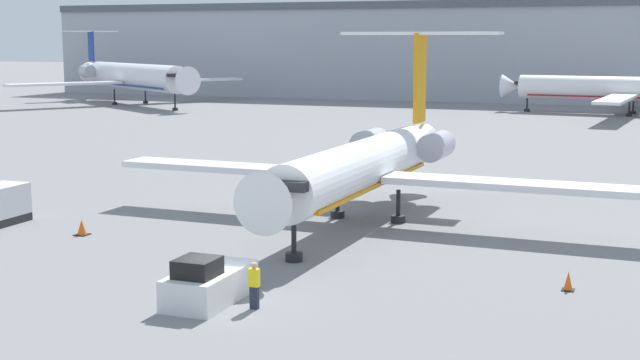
% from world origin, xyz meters
% --- Properties ---
extents(ground_plane, '(600.00, 600.00, 0.00)m').
position_xyz_m(ground_plane, '(0.00, 0.00, 0.00)').
color(ground_plane, slate).
extents(terminal_building, '(180.00, 16.80, 16.23)m').
position_xyz_m(terminal_building, '(0.00, 120.00, 8.14)').
color(terminal_building, '#9EA3AD').
rests_on(terminal_building, ground).
extents(airplane_main, '(30.37, 24.74, 10.57)m').
position_xyz_m(airplane_main, '(0.39, 16.93, 3.32)').
color(airplane_main, white).
rests_on(airplane_main, ground).
extents(pushback_tug, '(2.11, 4.50, 1.94)m').
position_xyz_m(pushback_tug, '(-0.58, 0.21, 0.73)').
color(pushback_tug, silver).
rests_on(pushback_tug, ground).
extents(worker_near_tug, '(0.40, 0.25, 1.82)m').
position_xyz_m(worker_near_tug, '(1.47, -0.07, 0.96)').
color(worker_near_tug, '#232838').
rests_on(worker_near_tug, ground).
extents(traffic_cone_left, '(0.70, 0.70, 0.82)m').
position_xyz_m(traffic_cone_left, '(-12.35, 8.45, 0.39)').
color(traffic_cone_left, black).
rests_on(traffic_cone_left, ground).
extents(traffic_cone_right, '(0.51, 0.51, 0.80)m').
position_xyz_m(traffic_cone_right, '(12.35, 6.71, 0.38)').
color(traffic_cone_right, black).
rests_on(traffic_cone_right, ground).
extents(airplane_parked_far_left, '(32.54, 38.52, 10.22)m').
position_xyz_m(airplane_parked_far_left, '(11.44, 96.62, 3.49)').
color(airplane_parked_far_left, white).
rests_on(airplane_parked_far_left, ground).
extents(airplane_parked_far_right, '(33.85, 33.65, 11.48)m').
position_xyz_m(airplane_parked_far_right, '(-60.87, 89.95, 4.36)').
color(airplane_parked_far_right, white).
rests_on(airplane_parked_far_right, ground).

